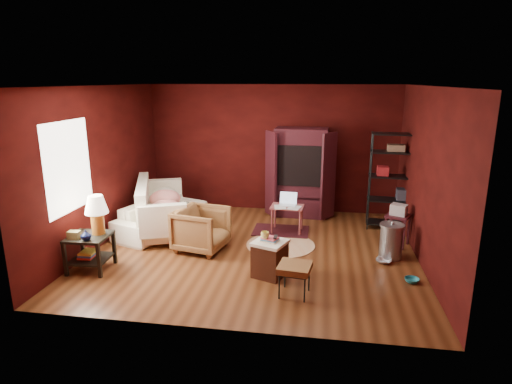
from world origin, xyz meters
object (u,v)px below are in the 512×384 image
at_px(sofa, 162,211).
at_px(tv_armoire, 300,171).
at_px(armchair, 202,227).
at_px(laptop_desk, 287,209).
at_px(wire_shelving, 394,177).
at_px(side_table, 93,226).
at_px(hamper, 270,258).

distance_m(sofa, tv_armoire, 3.04).
height_order(sofa, armchair, armchair).
relative_size(armchair, laptop_desk, 1.08).
bearing_deg(wire_shelving, tv_armoire, 166.16).
distance_m(armchair, laptop_desk, 1.80).
bearing_deg(laptop_desk, armchair, -137.61).
bearing_deg(tv_armoire, laptop_desk, -97.34).
distance_m(tv_armoire, wire_shelving, 1.94).
xyz_separation_m(armchair, wire_shelving, (3.43, 1.69, 0.63)).
distance_m(side_table, wire_shelving, 5.57).
bearing_deg(armchair, tv_armoire, -23.15).
height_order(armchair, hamper, armchair).
xyz_separation_m(sofa, tv_armoire, (2.62, 1.41, 0.60)).
bearing_deg(sofa, armchair, -109.09).
bearing_deg(laptop_desk, tv_armoire, 84.21).
relative_size(hamper, tv_armoire, 0.34).
distance_m(armchair, side_table, 1.77).
height_order(armchair, tv_armoire, tv_armoire).
bearing_deg(sofa, wire_shelving, -59.79).
bearing_deg(armchair, hamper, -111.19).
distance_m(side_table, tv_armoire, 4.43).
relative_size(sofa, side_table, 1.70).
bearing_deg(hamper, armchair, 147.09).
xyz_separation_m(armchair, tv_armoire, (1.57, 2.25, 0.58)).
xyz_separation_m(laptop_desk, tv_armoire, (0.18, 1.11, 0.52)).
height_order(sofa, laptop_desk, sofa).
height_order(sofa, hamper, sofa).
height_order(sofa, side_table, side_table).
height_order(sofa, wire_shelving, wire_shelving).
bearing_deg(tv_armoire, wire_shelving, -14.97).
bearing_deg(side_table, hamper, 3.24).
relative_size(armchair, tv_armoire, 0.44).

